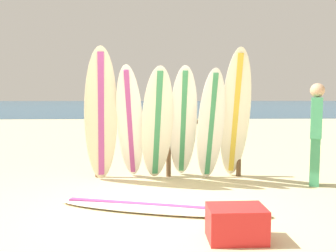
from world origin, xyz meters
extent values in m
plane|color=beige|center=(0.00, 0.00, 0.00)|extent=(120.00, 120.00, 0.00)
cube|color=navy|center=(0.00, 58.00, 0.00)|extent=(120.00, 80.00, 0.01)
cylinder|color=brown|center=(-0.93, 2.10, 0.59)|extent=(0.09, 0.09, 1.18)
cylinder|color=brown|center=(0.40, 2.10, 0.59)|extent=(0.09, 0.09, 1.18)
cylinder|color=brown|center=(1.73, 2.10, 0.59)|extent=(0.09, 0.09, 1.18)
cylinder|color=brown|center=(0.40, 2.10, 1.03)|extent=(2.76, 0.08, 0.08)
ellipsoid|color=beige|center=(-0.78, 1.66, 1.17)|extent=(0.68, 0.76, 2.33)
cube|color=#A53F8C|center=(-0.78, 1.66, 1.17)|extent=(0.22, 0.63, 2.15)
ellipsoid|color=white|center=(-0.29, 1.77, 1.02)|extent=(0.51, 0.98, 2.04)
cube|color=#A53F8C|center=(-0.29, 1.77, 1.02)|extent=(0.13, 0.90, 1.88)
ellipsoid|color=white|center=(0.19, 1.71, 1.01)|extent=(0.66, 0.86, 2.02)
cube|color=#388C59|center=(0.19, 1.71, 1.01)|extent=(0.21, 0.75, 1.86)
ellipsoid|color=white|center=(0.65, 1.83, 1.01)|extent=(0.50, 1.01, 2.03)
cube|color=#388C59|center=(0.65, 1.83, 1.01)|extent=(0.09, 0.94, 1.87)
ellipsoid|color=white|center=(1.13, 1.69, 0.99)|extent=(0.54, 0.71, 1.99)
cube|color=#388C59|center=(1.13, 1.69, 0.99)|extent=(0.14, 0.63, 1.83)
ellipsoid|color=white|center=(1.57, 1.75, 1.16)|extent=(0.57, 1.00, 2.32)
cube|color=gold|center=(1.57, 1.75, 1.16)|extent=(0.15, 0.92, 2.14)
ellipsoid|color=silver|center=(0.23, 0.21, 0.04)|extent=(2.90, 1.20, 0.07)
cube|color=#A53F8C|center=(0.23, 0.21, 0.04)|extent=(2.58, 0.73, 0.08)
cube|color=#3F9966|center=(2.85, 1.37, 0.40)|extent=(0.23, 0.27, 0.81)
cube|color=#3F9966|center=(2.85, 1.37, 1.15)|extent=(0.27, 0.32, 0.68)
sphere|color=tan|center=(2.85, 1.37, 1.61)|extent=(0.23, 0.23, 0.23)
cube|color=silver|center=(6.28, 30.85, 0.18)|extent=(2.47, 1.92, 0.35)
cube|color=silver|center=(6.28, 30.85, 0.54)|extent=(1.03, 0.92, 0.36)
cube|color=red|center=(1.01, -0.77, 0.18)|extent=(0.61, 0.41, 0.36)
camera|label=1|loc=(0.17, -4.22, 1.52)|focal=36.50mm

